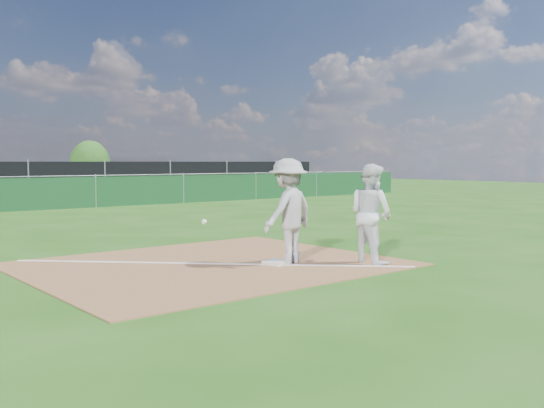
{
  "coord_description": "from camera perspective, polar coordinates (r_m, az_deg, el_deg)",
  "views": [
    {
      "loc": [
        -5.83,
        -7.71,
        1.79
      ],
      "look_at": [
        1.4,
        1.0,
        1.0
      ],
      "focal_mm": 40.0,
      "sensor_mm": 36.0,
      "label": 1
    }
  ],
  "objects": [
    {
      "name": "play_at_first",
      "position": [
        10.51,
        1.53,
        -0.68
      ],
      "size": [
        2.45,
        0.92,
        1.83
      ],
      "color": "#B8B7BA",
      "rests_on": "infield_dirt"
    },
    {
      "name": "car_right",
      "position": [
        36.52,
        -19.76,
        1.93
      ],
      "size": [
        4.33,
        1.97,
        1.23
      ],
      "primitive_type": "imported",
      "rotation": [
        0.0,
        0.0,
        1.51
      ],
      "color": "black",
      "rests_on": "parking_lot"
    },
    {
      "name": "foul_line",
      "position": [
        10.63,
        -5.84,
        -5.59
      ],
      "size": [
        5.01,
        5.01,
        0.01
      ],
      "primitive_type": "cube",
      "rotation": [
        0.0,
        0.0,
        0.79
      ],
      "color": "white",
      "rests_on": "infield_dirt"
    },
    {
      "name": "ground",
      "position": [
        18.73,
        -21.37,
        -1.76
      ],
      "size": [
        90.0,
        90.0,
        0.0
      ],
      "primitive_type": "plane",
      "color": "#1E4E10",
      "rests_on": "ground"
    },
    {
      "name": "first_base",
      "position": [
        10.5,
        0.36,
        -5.5
      ],
      "size": [
        0.44,
        0.44,
        0.07
      ],
      "primitive_type": "cube",
      "rotation": [
        0.0,
        0.0,
        0.3
      ],
      "color": "silver",
      "rests_on": "infield_dirt"
    },
    {
      "name": "tree_right",
      "position": [
        45.13,
        -16.76,
        3.72
      ],
      "size": [
        2.79,
        2.79,
        3.31
      ],
      "color": "#382316",
      "rests_on": "ground"
    },
    {
      "name": "infield_dirt",
      "position": [
        10.63,
        -5.84,
        -5.67
      ],
      "size": [
        6.0,
        5.0,
        0.02
      ],
      "primitive_type": "cube",
      "color": "brown",
      "rests_on": "ground"
    },
    {
      "name": "runner",
      "position": [
        10.78,
        9.28,
        -0.91
      ],
      "size": [
        0.72,
        0.9,
        1.76
      ],
      "primitive_type": "imported",
      "rotation": [
        0.0,
        0.0,
        1.5
      ],
      "color": "white",
      "rests_on": "ground"
    }
  ]
}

